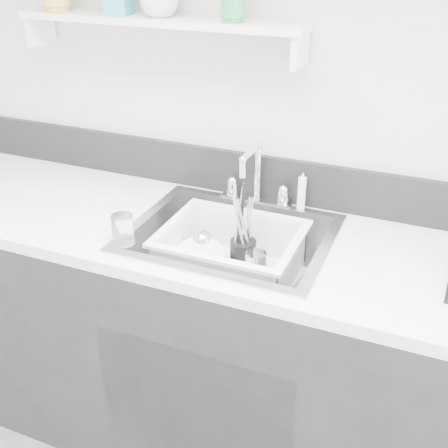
% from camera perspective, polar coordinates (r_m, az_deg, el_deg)
% --- Properties ---
extents(room_shell, '(3.50, 3.00, 2.60)m').
position_cam_1_polar(room_shell, '(0.88, -20.56, 19.59)').
color(room_shell, silver).
rests_on(room_shell, ground).
extents(counter_run, '(3.20, 0.62, 0.92)m').
position_cam_1_polar(counter_run, '(2.06, 0.55, -12.29)').
color(counter_run, black).
rests_on(counter_run, ground).
extents(backsplash, '(3.20, 0.02, 0.16)m').
position_cam_1_polar(backsplash, '(2.01, 3.85, 4.80)').
color(backsplash, black).
rests_on(backsplash, counter_run).
extents(sink, '(0.64, 0.52, 0.20)m').
position_cam_1_polar(sink, '(1.84, 0.60, -3.46)').
color(sink, silver).
rests_on(sink, counter_run).
extents(faucet, '(0.26, 0.18, 0.23)m').
position_cam_1_polar(faucet, '(1.97, 3.33, 3.73)').
color(faucet, silver).
rests_on(faucet, counter_run).
extents(side_sprayer, '(0.03, 0.03, 0.14)m').
position_cam_1_polar(side_sprayer, '(1.93, 7.90, 3.31)').
color(side_sprayer, white).
rests_on(side_sprayer, counter_run).
extents(wall_shelf, '(1.00, 0.16, 0.12)m').
position_cam_1_polar(wall_shelf, '(1.95, -6.72, 19.63)').
color(wall_shelf, silver).
rests_on(wall_shelf, room_shell).
extents(wash_tub, '(0.50, 0.43, 0.17)m').
position_cam_1_polar(wash_tub, '(1.84, 0.73, -3.12)').
color(wash_tub, white).
rests_on(wash_tub, sink).
extents(plate_stack, '(0.23, 0.22, 0.09)m').
position_cam_1_polar(plate_stack, '(1.87, -2.45, -4.22)').
color(plate_stack, white).
rests_on(plate_stack, wash_tub).
extents(utensil_cup, '(0.09, 0.09, 0.29)m').
position_cam_1_polar(utensil_cup, '(1.87, 1.93, -2.96)').
color(utensil_cup, black).
rests_on(utensil_cup, wash_tub).
extents(ladle, '(0.24, 0.33, 0.09)m').
position_cam_1_polar(ladle, '(1.87, -1.99, -3.51)').
color(ladle, silver).
rests_on(ladle, wash_tub).
extents(tumbler_in_tub, '(0.09, 0.09, 0.10)m').
position_cam_1_polar(tumbler_in_tub, '(1.82, 3.23, -4.32)').
color(tumbler_in_tub, white).
rests_on(tumbler_in_tub, wash_tub).
extents(tumbler_counter, '(0.09, 0.09, 0.09)m').
position_cam_1_polar(tumbler_counter, '(1.75, -10.24, -0.56)').
color(tumbler_counter, white).
rests_on(tumbler_counter, counter_run).
extents(bowl_small, '(0.13, 0.13, 0.03)m').
position_cam_1_polar(bowl_small, '(1.81, 1.91, -5.93)').
color(bowl_small, white).
rests_on(bowl_small, wash_tub).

